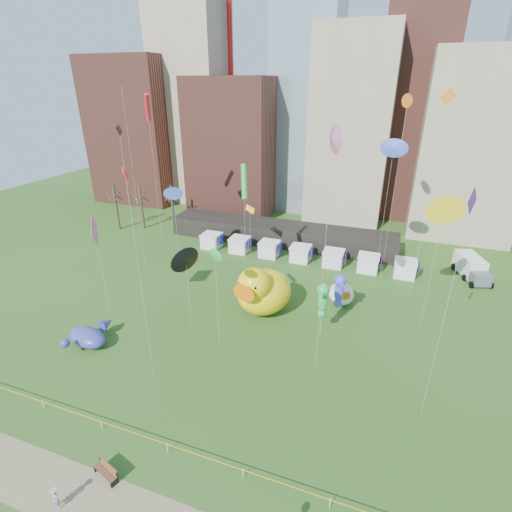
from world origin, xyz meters
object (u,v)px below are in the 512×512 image
at_px(woman, 56,500).
at_px(big_duck, 262,290).
at_px(small_duck, 342,293).
at_px(seahorse_purple, 339,288).
at_px(box_truck, 471,267).
at_px(park_bench, 107,471).
at_px(seahorse_green, 323,298).
at_px(whale_inflatable, 89,336).

bearing_deg(woman, big_duck, 84.88).
xyz_separation_m(small_duck, woman, (-13.20, -31.46, -0.66)).
relative_size(seahorse_purple, box_truck, 0.82).
bearing_deg(park_bench, box_truck, 73.62).
distance_m(seahorse_purple, woman, 30.75).
relative_size(small_duck, park_bench, 2.16).
height_order(seahorse_purple, park_bench, seahorse_purple).
height_order(big_duck, seahorse_green, big_duck).
distance_m(seahorse_green, box_truck, 27.21).
bearing_deg(whale_inflatable, box_truck, 49.52).
distance_m(small_duck, seahorse_green, 8.26).
bearing_deg(woman, seahorse_green, 68.10).
bearing_deg(whale_inflatable, seahorse_green, 34.69).
height_order(whale_inflatable, park_bench, whale_inflatable).
xyz_separation_m(seahorse_purple, whale_inflatable, (-23.54, -13.08, -3.29)).
bearing_deg(seahorse_purple, big_duck, 168.03).
distance_m(big_duck, whale_inflatable, 19.23).
relative_size(box_truck, woman, 4.46).
bearing_deg(seahorse_green, whale_inflatable, -153.98).
distance_m(small_duck, whale_inflatable, 28.98).
bearing_deg(small_duck, box_truck, 23.59).
bearing_deg(seahorse_green, seahorse_purple, 74.98).
bearing_deg(box_truck, seahorse_purple, -150.17).
height_order(park_bench, box_truck, box_truck).
bearing_deg(big_duck, woman, -88.11).
height_order(small_duck, whale_inflatable, small_duck).
xyz_separation_m(big_duck, box_truck, (24.37, 18.62, -1.47)).
height_order(whale_inflatable, woman, whale_inflatable).
distance_m(park_bench, woman, 3.29).
bearing_deg(woman, box_truck, 62.10).
relative_size(park_bench, woman, 1.31).
distance_m(whale_inflatable, park_bench, 16.51).
xyz_separation_m(small_duck, seahorse_green, (-1.07, -7.50, 3.29)).
bearing_deg(big_duck, park_bench, -85.67).
relative_size(seahorse_green, whale_inflatable, 1.05).
distance_m(big_duck, box_truck, 30.70).
height_order(big_duck, seahorse_purple, big_duck).
relative_size(big_duck, box_truck, 1.24).
bearing_deg(small_duck, big_duck, -166.17).
bearing_deg(seahorse_purple, whale_inflatable, -170.39).
height_order(small_duck, park_bench, small_duck).
xyz_separation_m(seahorse_green, woman, (-12.13, -23.96, -3.94)).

